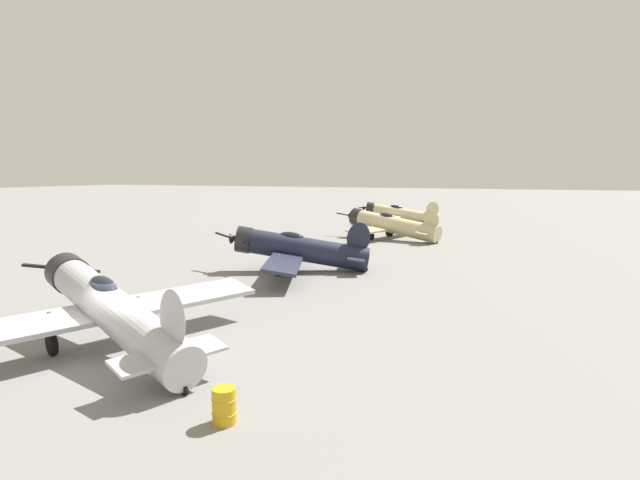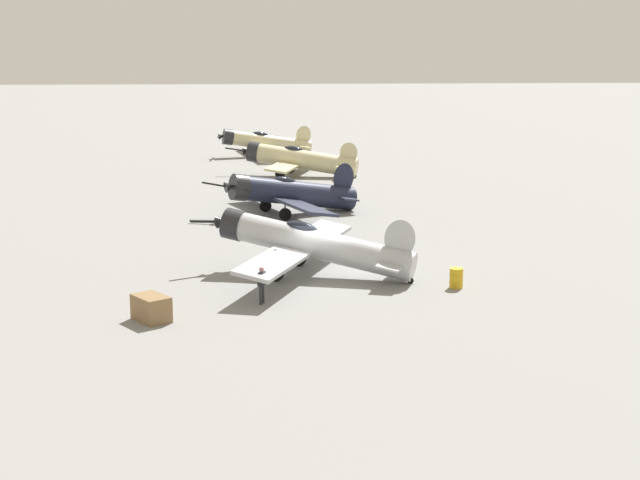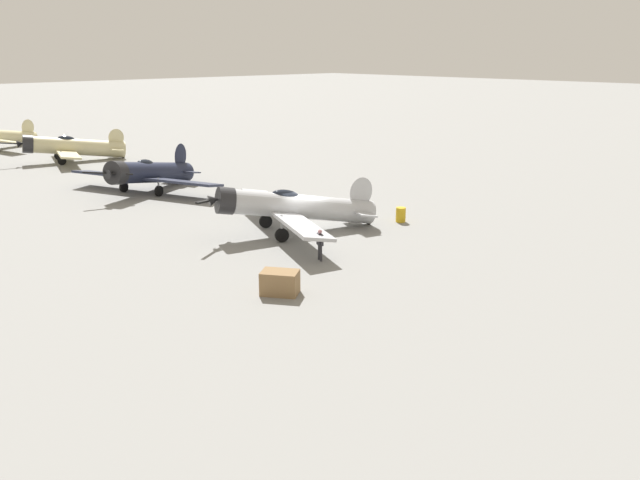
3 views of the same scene
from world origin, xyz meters
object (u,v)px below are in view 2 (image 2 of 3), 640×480
(airplane_outer_stand, at_px, (264,142))
(fuel_drum, at_px, (456,278))
(airplane_far_line, at_px, (298,159))
(ground_crew_mechanic, at_px, (262,282))
(equipment_crate, at_px, (151,308))
(airplane_foreground, at_px, (310,243))
(airplane_mid_apron, at_px, (289,193))

(airplane_outer_stand, height_order, fuel_drum, airplane_outer_stand)
(airplane_far_line, xyz_separation_m, ground_crew_mechanic, (38.90, -3.43, -0.43))
(airplane_outer_stand, bearing_deg, airplane_far_line, 89.62)
(airplane_outer_stand, bearing_deg, equipment_crate, 73.30)
(ground_crew_mechanic, distance_m, equipment_crate, 5.06)
(airplane_foreground, xyz_separation_m, airplane_far_line, (-33.98, 1.04, -0.16))
(airplane_outer_stand, distance_m, fuel_drum, 51.58)
(ground_crew_mechanic, bearing_deg, airplane_outer_stand, -67.87)
(fuel_drum, bearing_deg, equipment_crate, -72.48)
(equipment_crate, bearing_deg, fuel_drum, 107.52)
(equipment_crate, height_order, fuel_drum, equipment_crate)
(airplane_far_line, bearing_deg, fuel_drum, 115.30)
(airplane_outer_stand, xyz_separation_m, ground_crew_mechanic, (52.98, -0.72, -0.40))
(airplane_far_line, distance_m, equipment_crate, 41.87)
(airplane_foreground, distance_m, airplane_mid_apron, 16.24)
(ground_crew_mechanic, relative_size, equipment_crate, 0.85)
(airplane_mid_apron, xyz_separation_m, ground_crew_mechanic, (21.16, -1.99, -0.45))
(ground_crew_mechanic, bearing_deg, fuel_drum, -144.07)
(airplane_mid_apron, bearing_deg, fuel_drum, 89.24)
(airplane_foreground, height_order, equipment_crate, airplane_foreground)
(equipment_crate, bearing_deg, airplane_mid_apron, 164.39)
(airplane_foreground, relative_size, equipment_crate, 6.27)
(fuel_drum, bearing_deg, airplane_foreground, -113.18)
(equipment_crate, relative_size, fuel_drum, 2.08)
(airplane_mid_apron, relative_size, ground_crew_mechanic, 7.79)
(airplane_outer_stand, bearing_deg, fuel_drum, 87.99)
(airplane_foreground, relative_size, ground_crew_mechanic, 7.37)
(airplane_foreground, height_order, ground_crew_mechanic, airplane_foreground)
(airplane_foreground, height_order, airplane_mid_apron, airplane_mid_apron)
(airplane_foreground, bearing_deg, airplane_mid_apron, -66.28)
(airplane_far_line, relative_size, airplane_outer_stand, 0.95)
(airplane_foreground, xyz_separation_m, airplane_mid_apron, (-16.24, -0.40, -0.15))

